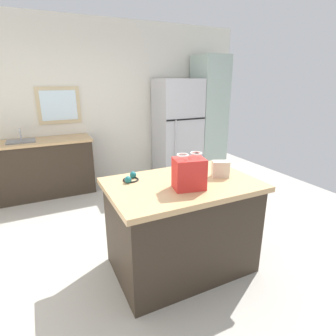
{
  "coord_description": "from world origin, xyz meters",
  "views": [
    {
      "loc": [
        -1.19,
        -2.42,
        1.82
      ],
      "look_at": [
        -0.04,
        -0.06,
        0.96
      ],
      "focal_mm": 29.12,
      "sensor_mm": 36.0,
      "label": 1
    }
  ],
  "objects_px": {
    "kitchen_island": "(181,225)",
    "tall_cabinet": "(208,115)",
    "shopping_bag": "(189,173)",
    "small_box": "(220,169)",
    "refrigerator": "(177,129)",
    "ear_defenders": "(131,178)",
    "bottle": "(197,162)"
  },
  "relations": [
    {
      "from": "kitchen_island",
      "to": "shopping_bag",
      "type": "xyz_separation_m",
      "value": [
        -0.02,
        -0.15,
        0.59
      ]
    },
    {
      "from": "kitchen_island",
      "to": "small_box",
      "type": "xyz_separation_m",
      "value": [
        0.41,
        -0.03,
        0.53
      ]
    },
    {
      "from": "ear_defenders",
      "to": "small_box",
      "type": "bearing_deg",
      "value": -19.36
    },
    {
      "from": "refrigerator",
      "to": "small_box",
      "type": "bearing_deg",
      "value": -109.11
    },
    {
      "from": "shopping_bag",
      "to": "small_box",
      "type": "xyz_separation_m",
      "value": [
        0.43,
        0.12,
        -0.06
      ]
    },
    {
      "from": "ear_defenders",
      "to": "kitchen_island",
      "type": "bearing_deg",
      "value": -31.87
    },
    {
      "from": "tall_cabinet",
      "to": "small_box",
      "type": "relative_size",
      "value": 13.98
    },
    {
      "from": "refrigerator",
      "to": "tall_cabinet",
      "type": "height_order",
      "value": "tall_cabinet"
    },
    {
      "from": "kitchen_island",
      "to": "tall_cabinet",
      "type": "xyz_separation_m",
      "value": [
        1.99,
        2.53,
        0.67
      ]
    },
    {
      "from": "tall_cabinet",
      "to": "bottle",
      "type": "relative_size",
      "value": 10.85
    },
    {
      "from": "small_box",
      "to": "ear_defenders",
      "type": "relative_size",
      "value": 0.76
    },
    {
      "from": "kitchen_island",
      "to": "small_box",
      "type": "relative_size",
      "value": 8.52
    },
    {
      "from": "tall_cabinet",
      "to": "shopping_bag",
      "type": "distance_m",
      "value": 3.35
    },
    {
      "from": "refrigerator",
      "to": "shopping_bag",
      "type": "distance_m",
      "value": 2.99
    },
    {
      "from": "small_box",
      "to": "kitchen_island",
      "type": "bearing_deg",
      "value": 175.63
    },
    {
      "from": "shopping_bag",
      "to": "bottle",
      "type": "height_order",
      "value": "shopping_bag"
    },
    {
      "from": "refrigerator",
      "to": "ear_defenders",
      "type": "xyz_separation_m",
      "value": [
        -1.7,
        -2.27,
        0.02
      ]
    },
    {
      "from": "kitchen_island",
      "to": "refrigerator",
      "type": "bearing_deg",
      "value": 62.92
    },
    {
      "from": "kitchen_island",
      "to": "tall_cabinet",
      "type": "height_order",
      "value": "tall_cabinet"
    },
    {
      "from": "tall_cabinet",
      "to": "refrigerator",
      "type": "bearing_deg",
      "value": -179.98
    },
    {
      "from": "kitchen_island",
      "to": "bottle",
      "type": "height_order",
      "value": "bottle"
    },
    {
      "from": "refrigerator",
      "to": "ear_defenders",
      "type": "distance_m",
      "value": 2.84
    },
    {
      "from": "small_box",
      "to": "bottle",
      "type": "distance_m",
      "value": 0.28
    },
    {
      "from": "shopping_bag",
      "to": "small_box",
      "type": "relative_size",
      "value": 1.96
    },
    {
      "from": "refrigerator",
      "to": "ear_defenders",
      "type": "bearing_deg",
      "value": -126.9
    },
    {
      "from": "ear_defenders",
      "to": "refrigerator",
      "type": "bearing_deg",
      "value": 53.1
    },
    {
      "from": "kitchen_island",
      "to": "shopping_bag",
      "type": "height_order",
      "value": "shopping_bag"
    },
    {
      "from": "kitchen_island",
      "to": "small_box",
      "type": "height_order",
      "value": "small_box"
    },
    {
      "from": "shopping_bag",
      "to": "ear_defenders",
      "type": "height_order",
      "value": "shopping_bag"
    },
    {
      "from": "refrigerator",
      "to": "ear_defenders",
      "type": "height_order",
      "value": "refrigerator"
    },
    {
      "from": "shopping_bag",
      "to": "ear_defenders",
      "type": "xyz_separation_m",
      "value": [
        -0.39,
        0.41,
        -0.12
      ]
    },
    {
      "from": "tall_cabinet",
      "to": "bottle",
      "type": "height_order",
      "value": "tall_cabinet"
    }
  ]
}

